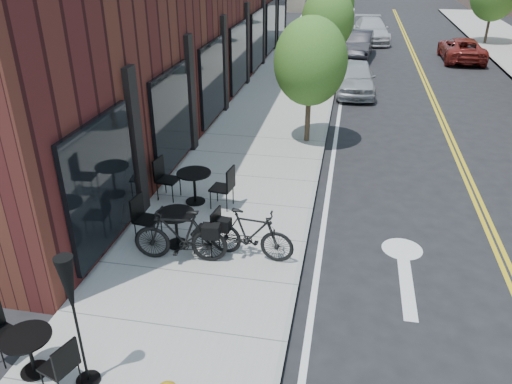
# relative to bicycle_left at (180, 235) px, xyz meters

# --- Properties ---
(ground) EXTENTS (120.00, 120.00, 0.00)m
(ground) POSITION_rel_bicycle_left_xyz_m (2.39, -1.88, -0.68)
(ground) COLOR black
(ground) RESTS_ON ground
(sidewalk_near) EXTENTS (4.00, 70.00, 0.12)m
(sidewalk_near) POSITION_rel_bicycle_left_xyz_m (0.39, 8.12, -0.62)
(sidewalk_near) COLOR #9E9B93
(sidewalk_near) RESTS_ON ground
(building_near) EXTENTS (5.00, 28.00, 7.00)m
(building_near) POSITION_rel_bicycle_left_xyz_m (-4.11, 12.12, 2.82)
(building_near) COLOR #411415
(building_near) RESTS_ON ground
(tree_near_a) EXTENTS (2.20, 2.20, 3.81)m
(tree_near_a) POSITION_rel_bicycle_left_xyz_m (1.79, 7.12, 1.92)
(tree_near_a) COLOR #382B1E
(tree_near_a) RESTS_ON sidewalk_near
(tree_near_b) EXTENTS (2.30, 2.30, 3.98)m
(tree_near_b) POSITION_rel_bicycle_left_xyz_m (1.79, 15.12, 2.03)
(tree_near_b) COLOR #382B1E
(tree_near_b) RESTS_ON sidewalk_near
(tree_near_c) EXTENTS (2.10, 2.10, 3.67)m
(tree_near_c) POSITION_rel_bicycle_left_xyz_m (1.79, 23.12, 1.85)
(tree_near_c) COLOR #382B1E
(tree_near_c) RESTS_ON sidewalk_near
(bicycle_left) EXTENTS (1.91, 0.69, 1.12)m
(bicycle_left) POSITION_rel_bicycle_left_xyz_m (0.00, 0.00, 0.00)
(bicycle_left) COLOR black
(bicycle_left) RESTS_ON sidewalk_near
(bicycle_right) EXTENTS (1.80, 0.68, 1.06)m
(bicycle_right) POSITION_rel_bicycle_left_xyz_m (1.34, 0.35, -0.03)
(bicycle_right) COLOR black
(bicycle_right) RESTS_ON sidewalk_near
(bistro_set_a) EXTENTS (1.68, 0.93, 0.89)m
(bistro_set_a) POSITION_rel_bicycle_left_xyz_m (-1.21, -3.19, -0.11)
(bistro_set_a) COLOR black
(bistro_set_a) RESTS_ON sidewalk_near
(bistro_set_b) EXTENTS (1.86, 0.90, 0.98)m
(bistro_set_b) POSITION_rel_bicycle_left_xyz_m (-0.26, 0.51, -0.07)
(bistro_set_b) COLOR black
(bistro_set_b) RESTS_ON sidewalk_near
(bistro_set_c) EXTENTS (1.94, 0.93, 1.03)m
(bistro_set_c) POSITION_rel_bicycle_left_xyz_m (-0.46, 2.41, -0.04)
(bistro_set_c) COLOR black
(bistro_set_c) RESTS_ON sidewalk_near
(patio_umbrella) EXTENTS (0.35, 0.35, 2.15)m
(patio_umbrella) POSITION_rel_bicycle_left_xyz_m (-0.35, -3.21, 0.98)
(patio_umbrella) COLOR black
(patio_umbrella) RESTS_ON sidewalk_near
(parked_car_a) EXTENTS (1.76, 3.98, 1.33)m
(parked_car_a) POSITION_rel_bicycle_left_xyz_m (3.19, 13.36, -0.02)
(parked_car_a) COLOR #A1A5A9
(parked_car_a) RESTS_ON ground
(parked_car_b) EXTENTS (1.82, 4.37, 1.40)m
(parked_car_b) POSITION_rel_bicycle_left_xyz_m (3.19, 20.77, 0.02)
(parked_car_b) COLOR black
(parked_car_b) RESTS_ON ground
(parked_car_c) EXTENTS (2.48, 5.11, 1.43)m
(parked_car_c) POSITION_rel_bicycle_left_xyz_m (3.99, 25.74, 0.03)
(parked_car_c) COLOR silver
(parked_car_c) RESTS_ON ground
(parked_car_far) EXTENTS (2.03, 4.39, 1.22)m
(parked_car_far) POSITION_rel_bicycle_left_xyz_m (8.69, 20.95, -0.07)
(parked_car_far) COLOR maroon
(parked_car_far) RESTS_ON ground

